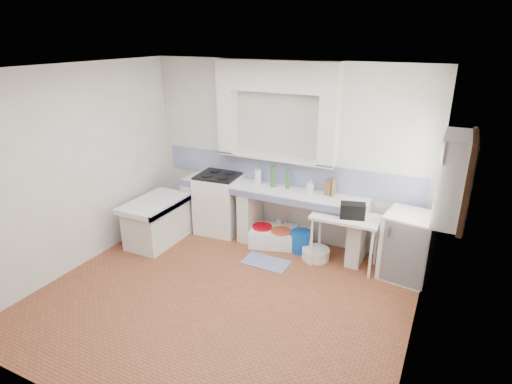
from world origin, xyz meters
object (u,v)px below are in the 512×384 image
at_px(stove, 220,204).
at_px(side_table, 344,241).
at_px(fridge, 407,246).
at_px(sink, 281,238).

distance_m(stove, side_table, 2.20).
bearing_deg(fridge, sink, -175.44).
height_order(sink, side_table, side_table).
distance_m(stove, fridge, 3.02).
bearing_deg(fridge, side_table, -166.11).
height_order(sink, fridge, fridge).
bearing_deg(side_table, fridge, 4.79).
relative_size(side_table, fridge, 1.00).
bearing_deg(stove, sink, -6.24).
xyz_separation_m(stove, fridge, (3.02, -0.13, -0.02)).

